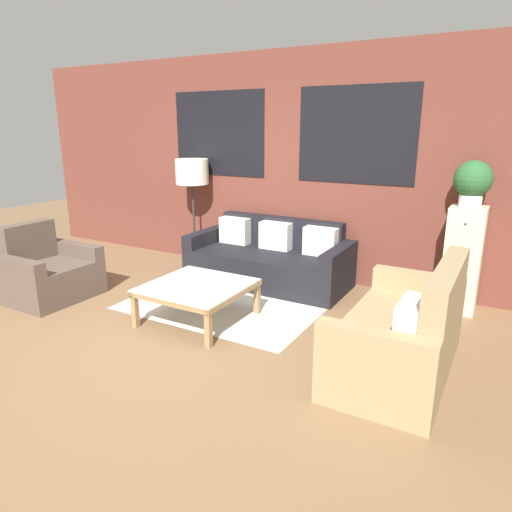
{
  "coord_description": "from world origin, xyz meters",
  "views": [
    {
      "loc": [
        2.63,
        -2.88,
        1.9
      ],
      "look_at": [
        0.29,
        1.23,
        0.55
      ],
      "focal_mm": 32.0,
      "sensor_mm": 36.0,
      "label": 1
    }
  ],
  "objects_px": {
    "settee_vintage": "(404,335)",
    "armchair_corner": "(48,274)",
    "couch_dark": "(270,260)",
    "floor_lamp": "(192,174)",
    "potted_plant": "(473,181)",
    "drawer_cabinet": "(463,259)",
    "coffee_table": "(198,289)"
  },
  "relations": [
    {
      "from": "settee_vintage",
      "to": "coffee_table",
      "type": "height_order",
      "value": "settee_vintage"
    },
    {
      "from": "floor_lamp",
      "to": "drawer_cabinet",
      "type": "height_order",
      "value": "floor_lamp"
    },
    {
      "from": "coffee_table",
      "to": "drawer_cabinet",
      "type": "height_order",
      "value": "drawer_cabinet"
    },
    {
      "from": "drawer_cabinet",
      "to": "potted_plant",
      "type": "distance_m",
      "value": 0.81
    },
    {
      "from": "couch_dark",
      "to": "coffee_table",
      "type": "xyz_separation_m",
      "value": [
        -0.08,
        -1.4,
        0.04
      ]
    },
    {
      "from": "settee_vintage",
      "to": "potted_plant",
      "type": "xyz_separation_m",
      "value": [
        0.23,
        1.62,
        1.06
      ]
    },
    {
      "from": "couch_dark",
      "to": "settee_vintage",
      "type": "height_order",
      "value": "settee_vintage"
    },
    {
      "from": "coffee_table",
      "to": "drawer_cabinet",
      "type": "bearing_deg",
      "value": 35.63
    },
    {
      "from": "settee_vintage",
      "to": "floor_lamp",
      "type": "xyz_separation_m",
      "value": [
        -3.24,
        1.58,
        0.96
      ]
    },
    {
      "from": "settee_vintage",
      "to": "potted_plant",
      "type": "bearing_deg",
      "value": 82.01
    },
    {
      "from": "couch_dark",
      "to": "settee_vintage",
      "type": "relative_size",
      "value": 1.27
    },
    {
      "from": "settee_vintage",
      "to": "armchair_corner",
      "type": "relative_size",
      "value": 1.72
    },
    {
      "from": "floor_lamp",
      "to": "potted_plant",
      "type": "height_order",
      "value": "potted_plant"
    },
    {
      "from": "floor_lamp",
      "to": "settee_vintage",
      "type": "bearing_deg",
      "value": -26.0
    },
    {
      "from": "settee_vintage",
      "to": "drawer_cabinet",
      "type": "distance_m",
      "value": 1.65
    },
    {
      "from": "couch_dark",
      "to": "armchair_corner",
      "type": "xyz_separation_m",
      "value": [
        -1.95,
        -1.72,
        -0.01
      ]
    },
    {
      "from": "floor_lamp",
      "to": "coffee_table",
      "type": "bearing_deg",
      "value": -52.14
    },
    {
      "from": "armchair_corner",
      "to": "floor_lamp",
      "type": "bearing_deg",
      "value": 71.02
    },
    {
      "from": "couch_dark",
      "to": "settee_vintage",
      "type": "bearing_deg",
      "value": -35.86
    },
    {
      "from": "armchair_corner",
      "to": "floor_lamp",
      "type": "xyz_separation_m",
      "value": [
        0.65,
        1.89,
        0.99
      ]
    },
    {
      "from": "armchair_corner",
      "to": "floor_lamp",
      "type": "distance_m",
      "value": 2.24
    },
    {
      "from": "armchair_corner",
      "to": "drawer_cabinet",
      "type": "distance_m",
      "value": 4.56
    },
    {
      "from": "coffee_table",
      "to": "potted_plant",
      "type": "relative_size",
      "value": 2.03
    },
    {
      "from": "coffee_table",
      "to": "couch_dark",
      "type": "bearing_deg",
      "value": 86.87
    },
    {
      "from": "drawer_cabinet",
      "to": "settee_vintage",
      "type": "bearing_deg",
      "value": -98.0
    },
    {
      "from": "potted_plant",
      "to": "drawer_cabinet",
      "type": "bearing_deg",
      "value": -90.0
    },
    {
      "from": "couch_dark",
      "to": "potted_plant",
      "type": "xyz_separation_m",
      "value": [
        2.17,
        0.21,
        1.08
      ]
    },
    {
      "from": "couch_dark",
      "to": "drawer_cabinet",
      "type": "bearing_deg",
      "value": 5.6
    },
    {
      "from": "armchair_corner",
      "to": "potted_plant",
      "type": "bearing_deg",
      "value": 25.07
    },
    {
      "from": "floor_lamp",
      "to": "drawer_cabinet",
      "type": "bearing_deg",
      "value": 0.57
    },
    {
      "from": "settee_vintage",
      "to": "drawer_cabinet",
      "type": "xyz_separation_m",
      "value": [
        0.23,
        1.62,
        0.25
      ]
    },
    {
      "from": "coffee_table",
      "to": "floor_lamp",
      "type": "height_order",
      "value": "floor_lamp"
    }
  ]
}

